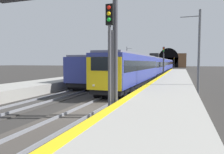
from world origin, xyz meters
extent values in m
plane|color=#302D2B|center=(0.00, 0.00, 0.00)|extent=(320.00, 320.00, 0.00)
cube|color=#9E9B93|center=(0.00, -4.31, 0.45)|extent=(112.00, 4.31, 0.91)
cube|color=yellow|center=(0.00, -2.40, 0.91)|extent=(112.00, 0.50, 0.01)
cube|color=#423D38|center=(0.00, 0.00, 0.03)|extent=(160.00, 3.10, 0.06)
cube|color=gray|center=(0.00, 0.72, 0.14)|extent=(160.00, 0.07, 0.15)
cube|color=gray|center=(0.00, -0.72, 0.14)|extent=(160.00, 0.07, 0.15)
cube|color=#383533|center=(0.00, 4.57, 0.03)|extent=(160.00, 2.63, 0.06)
cube|color=gray|center=(0.00, 5.29, 0.14)|extent=(160.00, 0.07, 0.15)
cube|color=gray|center=(0.00, 3.85, 0.14)|extent=(160.00, 0.07, 0.15)
cube|color=navy|center=(12.36, 0.00, 2.31)|extent=(18.54, 3.16, 2.83)
cube|color=black|center=(12.36, 0.00, 2.67)|extent=(17.80, 3.18, 0.94)
cube|color=slate|center=(12.36, 0.00, 3.82)|extent=(17.98, 2.72, 0.20)
cube|color=black|center=(12.36, 0.00, 0.72)|extent=(18.17, 2.81, 0.47)
cylinder|color=black|center=(4.49, 0.11, 0.42)|extent=(0.88, 2.68, 0.84)
cylinder|color=black|center=(6.29, 0.08, 0.42)|extent=(0.88, 2.68, 0.84)
cylinder|color=black|center=(18.42, -0.08, 0.42)|extent=(0.88, 2.68, 0.84)
cylinder|color=black|center=(20.22, -0.11, 0.42)|extent=(0.88, 2.68, 0.84)
cube|color=yellow|center=(3.07, 0.13, 2.14)|extent=(0.16, 2.78, 2.49)
cube|color=black|center=(3.02, 0.13, 2.87)|extent=(0.07, 2.03, 1.02)
sphere|color=#F2EACC|center=(2.99, -0.67, 1.24)|extent=(0.20, 0.20, 0.20)
sphere|color=#F2EACC|center=(3.02, 0.93, 1.24)|extent=(0.20, 0.20, 0.20)
cube|color=navy|center=(31.53, 0.00, 2.31)|extent=(18.54, 3.16, 2.83)
cube|color=black|center=(31.53, 0.00, 2.55)|extent=(17.80, 3.18, 1.00)
cube|color=slate|center=(31.53, 0.00, 3.82)|extent=(17.98, 2.72, 0.20)
cube|color=black|center=(31.53, 0.00, 0.72)|extent=(18.17, 2.81, 0.47)
cylinder|color=black|center=(23.74, 0.11, 0.42)|extent=(0.88, 2.68, 0.84)
cylinder|color=black|center=(25.54, 0.08, 0.42)|extent=(0.88, 2.68, 0.84)
cylinder|color=black|center=(37.52, -0.08, 0.42)|extent=(0.88, 2.68, 0.84)
cylinder|color=black|center=(39.32, -0.11, 0.42)|extent=(0.88, 2.68, 0.84)
cube|color=navy|center=(50.70, 0.00, 2.31)|extent=(18.54, 3.16, 2.83)
cube|color=black|center=(50.70, 0.00, 2.62)|extent=(17.80, 3.18, 0.83)
cube|color=slate|center=(50.70, 0.00, 3.82)|extent=(17.98, 2.72, 0.20)
cube|color=black|center=(50.70, 0.00, 0.72)|extent=(18.17, 2.81, 0.47)
cylinder|color=black|center=(42.74, 0.11, 0.42)|extent=(0.88, 2.68, 0.84)
cylinder|color=black|center=(44.54, 0.09, 0.42)|extent=(0.88, 2.68, 0.84)
cylinder|color=black|center=(56.86, -0.09, 0.42)|extent=(0.88, 2.68, 0.84)
cylinder|color=black|center=(58.66, -0.11, 0.42)|extent=(0.88, 2.68, 0.84)
cube|color=navy|center=(69.87, 0.00, 2.31)|extent=(18.54, 3.16, 2.83)
cube|color=black|center=(69.87, 0.00, 2.80)|extent=(17.80, 3.18, 0.96)
cube|color=slate|center=(69.87, 0.00, 3.82)|extent=(17.98, 2.72, 0.20)
cube|color=black|center=(69.87, 0.00, 0.72)|extent=(18.17, 2.81, 0.47)
cylinder|color=black|center=(61.64, 0.12, 0.42)|extent=(0.88, 2.68, 0.84)
cylinder|color=black|center=(63.44, 0.09, 0.42)|extent=(0.88, 2.68, 0.84)
cylinder|color=black|center=(76.30, -0.09, 0.42)|extent=(0.88, 2.68, 0.84)
cylinder|color=black|center=(78.10, -0.12, 0.42)|extent=(0.88, 2.68, 0.84)
cube|color=black|center=(31.53, 0.00, 4.37)|extent=(1.32, 1.76, 0.90)
cube|color=navy|center=(15.93, 4.57, 2.22)|extent=(18.13, 2.72, 2.63)
cube|color=black|center=(15.93, 4.57, 2.45)|extent=(17.40, 2.75, 0.93)
cube|color=slate|center=(15.93, 4.57, 3.63)|extent=(17.58, 2.32, 0.20)
cube|color=black|center=(15.93, 4.57, 0.73)|extent=(17.76, 2.40, 0.48)
cylinder|color=black|center=(23.99, 4.58, 0.43)|extent=(0.86, 2.49, 0.85)
cylinder|color=black|center=(22.19, 4.58, 0.43)|extent=(0.86, 2.49, 0.85)
cylinder|color=black|center=(9.67, 4.56, 0.43)|extent=(0.86, 2.49, 0.85)
cylinder|color=black|center=(7.87, 4.56, 0.43)|extent=(0.86, 2.49, 0.85)
cube|color=yellow|center=(25.03, 4.58, 2.09)|extent=(0.12, 2.60, 2.36)
cube|color=black|center=(25.08, 4.58, 2.74)|extent=(0.04, 1.90, 0.95)
sphere|color=#F2EACC|center=(25.09, 5.32, 1.25)|extent=(0.20, 0.20, 0.20)
sphere|color=#F2EACC|center=(25.09, 3.83, 1.25)|extent=(0.20, 0.20, 0.20)
cube|color=navy|center=(34.60, 4.57, 2.22)|extent=(18.13, 2.72, 2.63)
cube|color=black|center=(34.60, 4.57, 2.65)|extent=(17.40, 2.75, 0.78)
cube|color=slate|center=(34.60, 4.57, 3.63)|extent=(17.58, 2.32, 0.20)
cube|color=black|center=(34.60, 4.57, 0.73)|extent=(17.76, 2.40, 0.48)
cylinder|color=black|center=(42.70, 4.58, 0.43)|extent=(0.86, 2.49, 0.85)
cylinder|color=black|center=(40.90, 4.58, 0.43)|extent=(0.86, 2.49, 0.85)
cylinder|color=black|center=(28.30, 4.56, 0.43)|extent=(0.86, 2.49, 0.85)
cylinder|color=black|center=(26.50, 4.56, 0.43)|extent=(0.86, 2.49, 0.85)
cube|color=navy|center=(53.27, 4.57, 2.22)|extent=(18.13, 2.72, 2.63)
cube|color=black|center=(53.27, 4.57, 2.69)|extent=(17.40, 2.75, 0.91)
cube|color=slate|center=(53.27, 4.57, 3.63)|extent=(17.58, 2.32, 0.20)
cube|color=black|center=(53.27, 4.57, 0.73)|extent=(17.76, 2.40, 0.48)
cylinder|color=black|center=(60.89, 4.58, 0.43)|extent=(0.86, 2.49, 0.85)
cylinder|color=black|center=(59.09, 4.57, 0.43)|extent=(0.86, 2.49, 0.85)
cylinder|color=black|center=(47.45, 4.56, 0.43)|extent=(0.86, 2.49, 0.85)
cylinder|color=black|center=(45.65, 4.56, 0.43)|extent=(0.86, 2.49, 0.85)
cylinder|color=#4C4C54|center=(-1.22, -1.85, 2.45)|extent=(0.16, 0.16, 4.90)
cube|color=black|center=(-1.22, -1.85, 5.43)|extent=(0.20, 0.38, 1.05)
cube|color=#4C4C54|center=(-1.08, -1.85, 2.45)|extent=(0.04, 0.28, 4.41)
sphere|color=red|center=(-1.35, -1.85, 5.75)|extent=(0.20, 0.20, 0.20)
sphere|color=yellow|center=(-1.35, -1.85, 5.45)|extent=(0.20, 0.20, 0.20)
sphere|color=green|center=(-1.35, -1.85, 5.15)|extent=(0.20, 0.20, 0.20)
cylinder|color=#38383D|center=(31.26, -1.85, 2.50)|extent=(0.16, 0.16, 4.99)
cube|color=black|center=(31.26, -1.85, 5.52)|extent=(0.20, 0.38, 1.05)
cube|color=#38383D|center=(31.40, -1.85, 2.50)|extent=(0.04, 0.28, 4.49)
sphere|color=red|center=(31.13, -1.85, 5.84)|extent=(0.20, 0.20, 0.20)
sphere|color=yellow|center=(31.13, -1.85, 5.54)|extent=(0.20, 0.20, 0.20)
sphere|color=green|center=(31.13, -1.85, 5.24)|extent=(0.20, 0.20, 0.20)
cylinder|color=#38383D|center=(85.29, -1.85, 2.26)|extent=(0.16, 0.16, 4.52)
cube|color=black|center=(85.29, -1.85, 4.90)|extent=(0.20, 0.38, 0.75)
cube|color=#38383D|center=(85.43, -1.85, 2.26)|extent=(0.04, 0.28, 4.07)
sphere|color=red|center=(85.16, -1.85, 5.07)|extent=(0.20, 0.20, 0.20)
sphere|color=yellow|center=(85.16, -1.85, 4.77)|extent=(0.20, 0.20, 0.20)
cylinder|color=#3F3F47|center=(-0.61, -1.95, 3.71)|extent=(0.28, 0.28, 7.42)
cube|color=brown|center=(113.89, 2.28, 4.03)|extent=(2.91, 19.50, 8.07)
cube|color=black|center=(112.39, 2.28, 2.82)|extent=(0.12, 10.92, 5.65)
cylinder|color=black|center=(112.39, 2.28, 5.65)|extent=(0.12, 10.92, 10.92)
cylinder|color=#595B60|center=(53.49, 11.44, 3.98)|extent=(0.22, 0.22, 7.96)
cylinder|color=#595B60|center=(53.49, 10.60, 7.36)|extent=(0.08, 1.68, 0.08)
cylinder|color=#595B60|center=(9.58, -6.87, 3.92)|extent=(0.22, 0.22, 7.84)
cylinder|color=#595B60|center=(9.58, -6.01, 7.24)|extent=(0.08, 1.71, 0.08)
camera|label=1|loc=(-11.52, -5.43, 3.00)|focal=33.61mm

